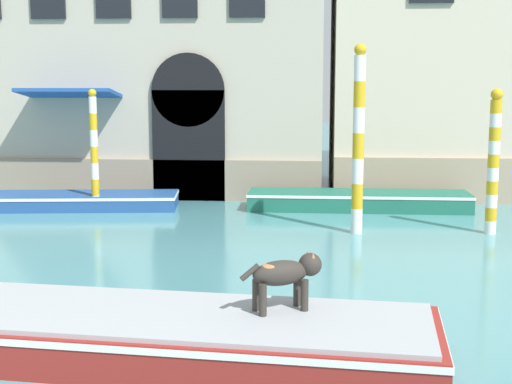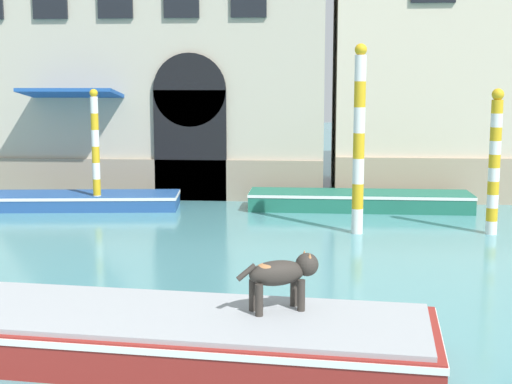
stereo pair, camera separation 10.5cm
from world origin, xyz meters
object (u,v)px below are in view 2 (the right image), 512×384
Objects in this scene: dog_on_deck at (283,273)px; boat_foreground at (152,333)px; boat_moored_far at (359,200)px; mooring_pole_1 at (494,161)px; mooring_pole_2 at (359,139)px; boat_moored_near_palazzo at (76,200)px; mooring_pole_0 at (96,150)px.

boat_foreground is at bearing 161.46° from dog_on_deck.
boat_foreground is 11.46m from boat_moored_far.
mooring_pole_1 is 3.13m from mooring_pole_2.
mooring_pole_1 is at bearing 3.42° from mooring_pole_2.
dog_on_deck is at bearing 12.36° from boat_foreground.
mooring_pole_2 reaches higher than mooring_pole_1.
boat_foreground is 1.20× the size of boat_moored_far.
mooring_pole_1 reaches higher than boat_foreground.
mooring_pole_2 reaches higher than boat_moored_near_palazzo.
boat_foreground is 1.82m from dog_on_deck.
mooring_pole_1 is (10.70, -2.54, 1.46)m from boat_moored_near_palazzo.
boat_foreground is at bearing -127.28° from mooring_pole_1.
boat_foreground is 2.21× the size of mooring_pole_0.
boat_moored_near_palazzo is 1.74× the size of mooring_pole_1.
boat_moored_near_palazzo is 1.76× the size of mooring_pole_0.
mooring_pole_1 is (2.85, -2.98, 1.43)m from boat_moored_far.
dog_on_deck is 10.93m from boat_moored_far.
boat_foreground is 8.59m from mooring_pole_2.
boat_moored_near_palazzo is 0.96× the size of boat_moored_far.
mooring_pole_1 reaches higher than boat_moored_far.
mooring_pole_1 is (6.10, 8.01, 1.37)m from boat_foreground.
boat_moored_far is at bearing 85.77° from mooring_pole_2.
mooring_pole_1 reaches higher than dog_on_deck.
boat_moored_far is (1.60, 10.79, -0.81)m from dog_on_deck.
dog_on_deck is at bearing -119.72° from mooring_pole_1.
dog_on_deck is 0.24× the size of mooring_pole_2.
boat_moored_far is 3.71m from mooring_pole_2.
mooring_pole_2 is at bearing -176.58° from mooring_pole_1.
boat_moored_far is 1.40× the size of mooring_pole_2.
mooring_pole_2 is (6.88, -2.32, 0.52)m from mooring_pole_0.
boat_foreground is 10.16m from mooring_pole_1.
mooring_pole_2 is at bearing 54.12° from dog_on_deck.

